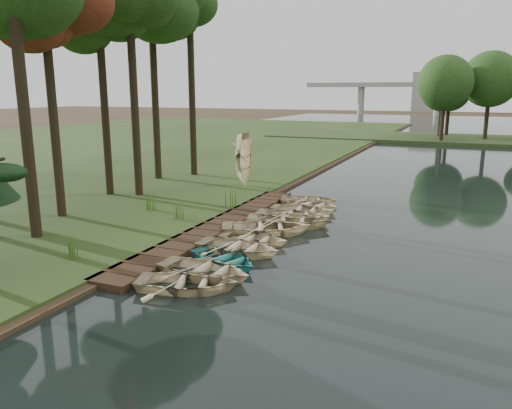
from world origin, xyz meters
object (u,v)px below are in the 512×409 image
at_px(rowboat_0, 186,280).
at_px(rowboat_2, 224,256).
at_px(boardwalk, 218,227).
at_px(stored_rowboat, 244,180).
at_px(rowboat_1, 204,268).

relative_size(rowboat_0, rowboat_2, 1.10).
height_order(boardwalk, stored_rowboat, stored_rowboat).
xyz_separation_m(rowboat_1, rowboat_2, (0.03, 1.43, -0.04)).
height_order(rowboat_1, stored_rowboat, stored_rowboat).
height_order(rowboat_2, stored_rowboat, stored_rowboat).
height_order(boardwalk, rowboat_0, rowboat_0).
relative_size(rowboat_1, rowboat_2, 1.13).
height_order(boardwalk, rowboat_2, rowboat_2).
xyz_separation_m(rowboat_0, rowboat_2, (0.01, 2.65, -0.03)).
height_order(boardwalk, rowboat_1, rowboat_1).
bearing_deg(stored_rowboat, boardwalk, -159.39).
bearing_deg(stored_rowboat, rowboat_0, -158.30).
relative_size(rowboat_1, stored_rowboat, 1.01).
distance_m(rowboat_0, stored_rowboat, 16.99).
distance_m(rowboat_0, rowboat_2, 2.65).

